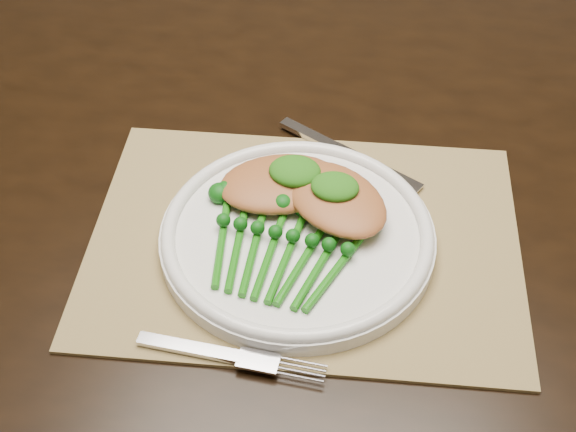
% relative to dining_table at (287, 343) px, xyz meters
% --- Properties ---
extents(dining_table, '(1.61, 0.92, 0.75)m').
position_rel_dining_table_xyz_m(dining_table, '(0.00, 0.00, 0.00)').
color(dining_table, black).
rests_on(dining_table, ground).
extents(placemat, '(0.48, 0.37, 0.00)m').
position_rel_dining_table_xyz_m(placemat, '(0.05, -0.13, 0.37)').
color(placemat, olive).
rests_on(placemat, dining_table).
extents(dinner_plate, '(0.28, 0.28, 0.03)m').
position_rel_dining_table_xyz_m(dinner_plate, '(0.04, -0.14, 0.39)').
color(dinner_plate, white).
rests_on(dinner_plate, placemat).
extents(knife, '(0.18, 0.10, 0.01)m').
position_rel_dining_table_xyz_m(knife, '(0.05, 0.02, 0.38)').
color(knife, silver).
rests_on(knife, placemat).
extents(fork, '(0.18, 0.02, 0.01)m').
position_rel_dining_table_xyz_m(fork, '(0.02, -0.29, 0.38)').
color(fork, silver).
rests_on(fork, placemat).
extents(chicken_fillet_left, '(0.15, 0.13, 0.03)m').
position_rel_dining_table_xyz_m(chicken_fillet_left, '(0.01, -0.08, 0.41)').
color(chicken_fillet_left, '#A96131').
rests_on(chicken_fillet_left, dinner_plate).
extents(chicken_fillet_right, '(0.15, 0.15, 0.03)m').
position_rel_dining_table_xyz_m(chicken_fillet_right, '(0.07, -0.10, 0.41)').
color(chicken_fillet_right, '#A96131').
rests_on(chicken_fillet_right, dinner_plate).
extents(pesto_dollop_left, '(0.06, 0.05, 0.02)m').
position_rel_dining_table_xyz_m(pesto_dollop_left, '(0.02, -0.08, 0.42)').
color(pesto_dollop_left, '#154C0A').
rests_on(pesto_dollop_left, chicken_fillet_left).
extents(pesto_dollop_right, '(0.05, 0.04, 0.02)m').
position_rel_dining_table_xyz_m(pesto_dollop_right, '(0.07, -0.10, 0.43)').
color(pesto_dollop_right, '#154C0A').
rests_on(pesto_dollop_right, chicken_fillet_right).
extents(broccolini_bundle, '(0.16, 0.18, 0.04)m').
position_rel_dining_table_xyz_m(broccolini_bundle, '(0.03, -0.17, 0.40)').
color(broccolini_bundle, '#14630D').
rests_on(broccolini_bundle, dinner_plate).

